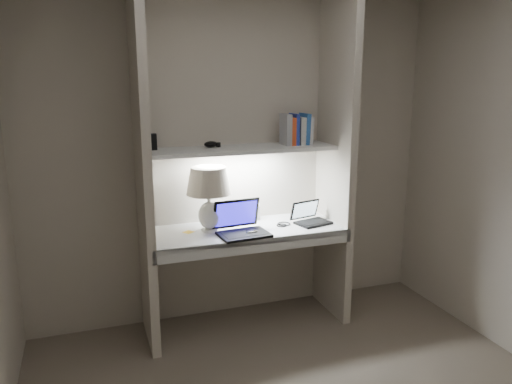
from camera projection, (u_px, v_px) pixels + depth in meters
name	position (u px, v px, depth m)	size (l,w,h in m)	color
back_wall	(235.00, 159.00, 3.86)	(3.20, 0.01, 2.50)	beige
alcove_panel_left	(143.00, 171.00, 3.37)	(0.06, 0.55, 2.50)	beige
alcove_panel_right	(336.00, 159.00, 3.84)	(0.06, 0.55, 2.50)	beige
desk	(246.00, 231.00, 3.72)	(1.40, 0.55, 0.04)	white
desk_apron	(257.00, 246.00, 3.48)	(1.46, 0.03, 0.10)	silver
shelf	(242.00, 149.00, 3.67)	(1.40, 0.36, 0.03)	silver
strip_light	(242.00, 152.00, 3.67)	(0.60, 0.04, 0.01)	white
table_lamp	(209.00, 188.00, 3.58)	(0.32, 0.32, 0.47)	white
laptop_main	(241.00, 226.00, 3.58)	(0.38, 0.33, 0.24)	black
laptop_netbook	(310.00, 218.00, 3.84)	(0.30, 0.28, 0.16)	black
speaker	(254.00, 212.00, 3.93)	(0.09, 0.06, 0.13)	silver
mouse	(252.00, 233.00, 3.56)	(0.10, 0.06, 0.03)	black
cable_coil	(284.00, 224.00, 3.80)	(0.10, 0.10, 0.01)	black
sticky_note	(189.00, 232.00, 3.62)	(0.07, 0.07, 0.00)	gold
book_row	(296.00, 130.00, 3.79)	(0.22, 0.16, 0.23)	#B9B9B9
shelf_box	(152.00, 142.00, 3.52)	(0.07, 0.05, 0.11)	black
shelf_gadget	(211.00, 144.00, 3.65)	(0.11, 0.08, 0.05)	black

